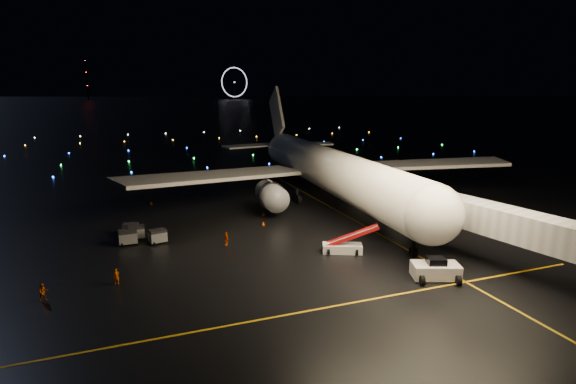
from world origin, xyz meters
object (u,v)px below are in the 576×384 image
belt_loader (343,239)px  baggage_cart_0 (158,236)px  pushback_tug (436,268)px  crew_b (43,292)px  baggage_cart_1 (131,229)px  crew_c (226,238)px  baggage_cart_3 (137,232)px  baggage_cart_2 (128,237)px  airliner (321,144)px  crew_a (116,276)px

belt_loader → baggage_cart_0: belt_loader is taller
pushback_tug → belt_loader: 10.98m
crew_b → baggage_cart_1: bearing=46.8°
baggage_cart_0 → baggage_cart_1: (-2.97, 4.26, -0.06)m
pushback_tug → baggage_cart_0: (-24.72, 20.32, -0.25)m
crew_c → baggage_cart_0: crew_c is taller
baggage_cart_3 → crew_c: bearing=-31.1°
belt_loader → crew_c: bearing=173.3°
pushback_tug → crew_c: bearing=156.8°
baggage_cart_1 → baggage_cart_2: baggage_cart_2 is taller
pushback_tug → baggage_cart_1: 37.03m
baggage_cart_0 → baggage_cart_3: size_ratio=1.02×
crew_c → baggage_cart_0: 8.43m
pushback_tug → baggage_cart_3: bearing=160.7°
airliner → crew_b: size_ratio=40.11×
airliner → baggage_cart_1: airliner is taller
airliner → baggage_cart_1: 33.22m
crew_b → baggage_cart_1: size_ratio=0.91×
crew_c → crew_a: bearing=-71.5°
crew_b → crew_c: 20.21m
baggage_cart_2 → airliner: bearing=20.6°
baggage_cart_1 → baggage_cart_2: size_ratio=0.87×
belt_loader → crew_c: belt_loader is taller
belt_loader → baggage_cart_1: belt_loader is taller
crew_a → baggage_cart_0: baggage_cart_0 is taller
belt_loader → crew_b: (-30.18, -1.50, -0.76)m
baggage_cart_0 → baggage_cart_2: 3.46m
airliner → baggage_cart_0: 32.06m
baggage_cart_3 → baggage_cart_2: bearing=-118.3°
pushback_tug → belt_loader: size_ratio=0.69×
crew_a → baggage_cart_2: (1.32, 11.48, 0.09)m
crew_a → baggage_cart_3: bearing=72.7°
pushback_tug → baggage_cart_2: 35.11m
crew_c → baggage_cart_0: bearing=-127.3°
pushback_tug → crew_c: (-17.13, 16.64, -0.25)m
crew_b → baggage_cart_0: bearing=30.8°
belt_loader → crew_b: belt_loader is taller
crew_a → baggage_cart_3: baggage_cart_3 is taller
baggage_cart_2 → baggage_cart_0: bearing=-14.0°
crew_b → baggage_cart_1: 18.21m
baggage_cart_1 → baggage_cart_0: bearing=-44.4°
belt_loader → crew_c: 13.80m
crew_c → baggage_cart_1: (-10.55, 7.94, -0.06)m
baggage_cart_1 → airliner: bearing=27.8°
pushback_tug → crew_a: (-29.43, 9.55, -0.29)m
crew_b → baggage_cart_0: baggage_cart_0 is taller
baggage_cart_0 → baggage_cart_2: bearing=155.1°
belt_loader → baggage_cart_1: bearing=170.2°
crew_c → pushback_tug: bearing=34.4°
baggage_cart_2 → baggage_cart_1: bearing=81.2°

